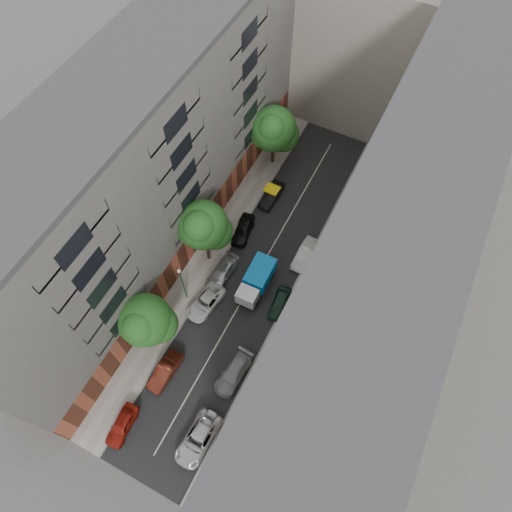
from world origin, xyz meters
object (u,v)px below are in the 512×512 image
Objects in this scene: car_right_1 at (233,373)px; pedestrian at (339,218)px; car_left_1 at (165,371)px; car_right_3 at (305,254)px; lamp_post at (182,281)px; car_right_0 at (198,439)px; tarp_truck at (256,281)px; car_left_2 at (206,302)px; car_left_3 at (222,273)px; tree_far at (274,131)px; car_right_2 at (280,303)px; car_left_4 at (243,230)px; car_left_5 at (272,195)px; tree_near at (146,322)px; car_left_0 at (122,425)px; tree_mid at (204,227)px.

pedestrian is (2.24, 19.92, 0.45)m from car_right_1.
car_right_3 is at bearing 72.01° from car_left_1.
car_right_3 is 13.25m from lamp_post.
lamp_post reaches higher than car_right_0.
tarp_truck reaches higher than car_right_3.
car_left_1 is at bearing -80.85° from car_left_2.
car_left_2 is 3.74m from lamp_post.
car_left_3 is 5.23m from lamp_post.
car_right_3 is 14.22m from tree_far.
car_right_0 is 14.42m from car_right_2.
car_left_4 is (-0.49, 5.60, 0.06)m from car_left_3.
car_left_5 is 7.94m from pedestrian.
tree_near is (-2.21, -9.01, 4.16)m from car_left_3.
car_right_2 is (7.20, 16.40, -0.01)m from car_left_0.
tree_mid reaches higher than lamp_post.
tree_far is at bearing 89.55° from tree_near.
car_right_0 is 2.57× the size of pedestrian.
car_left_2 is 0.63× the size of tree_near.
car_right_3 is at bearing -49.72° from tree_far.
tree_near reaches higher than car_right_0.
car_right_3 is at bearing 59.23° from tarp_truck.
pedestrian is at bearing -24.86° from tree_far.
tree_far reaches higher than car_right_1.
car_left_2 is 1.10× the size of car_left_5.
car_left_1 is 1.09× the size of car_right_2.
car_right_3 is 5.78m from pedestrian.
car_right_0 is 6.26m from car_right_1.
car_left_1 is at bearing -85.14° from tree_far.
car_left_4 is 21.38m from car_right_0.
tree_mid is (-1.66, 17.89, 5.41)m from car_left_0.
tree_near is at bearing -90.45° from tree_far.
car_left_3 is 6.72m from car_right_2.
car_left_2 is 1.07× the size of car_right_3.
lamp_post is (-7.85, 4.77, 3.04)m from car_right_1.
tree_far reaches higher than lamp_post.
car_right_0 is at bearing 12.86° from car_left_0.
car_left_0 is at bearing -120.10° from car_right_2.
tree_near is (-2.38, -5.41, 4.18)m from car_left_2.
car_left_5 is at bearing 92.86° from car_left_1.
tree_far is (0.14, 15.00, -0.85)m from tree_mid.
car_left_3 reaches higher than car_right_2.
car_left_1 and car_left_5 have the same top height.
tree_near is at bearing 141.61° from car_left_1.
car_left_1 is at bearing -87.64° from car_left_5.
tree_mid reaches higher than car_left_2.
car_right_3 is (0.80, 14.34, 0.03)m from car_right_1.
car_left_2 is at bearing -63.70° from tree_mid.
car_left_4 is 9.94m from lamp_post.
car_left_3 is at bearing -82.89° from tree_far.
tree_mid is (-8.86, -4.71, 5.36)m from car_right_3.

